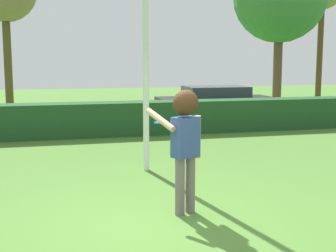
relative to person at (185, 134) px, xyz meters
The scene contains 5 objects.
ground_plane 1.32m from the person, 144.26° to the right, with size 60.00×60.00×0.00m, color #4B792F.
person is the anchor object (origin of this frame).
frisbee 0.85m from the person, 100.07° to the left, with size 0.23×0.24×0.04m.
hedge_row 7.36m from the person, 93.77° to the left, with size 25.28×0.90×0.97m, color #204923.
parked_car_black 10.53m from the person, 67.48° to the left, with size 4.23×1.87×1.25m.
Camera 1 is at (-1.39, -5.98, 2.23)m, focal length 50.15 mm.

